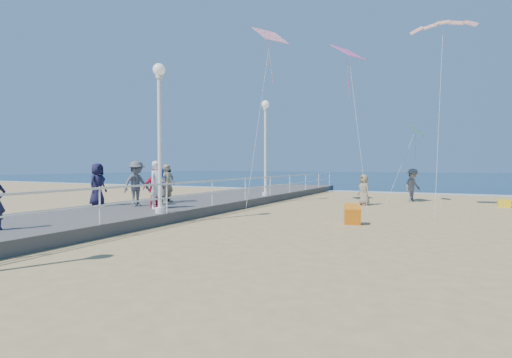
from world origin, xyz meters
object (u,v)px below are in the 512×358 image
at_px(spectator_3, 154,189).
at_px(beach_chair_left, 504,203).
at_px(spectator_6, 168,184).
at_px(lamp_post_mid, 159,122).
at_px(spectator_2, 137,184).
at_px(beach_walker_a, 413,185).
at_px(beach_walker_c, 364,190).
at_px(toddler_held, 163,178).
at_px(spectator_7, 169,185).
at_px(lamp_post_far, 265,137).
at_px(box_kite, 352,216).
at_px(woman_holding_toddler, 157,185).
at_px(spectator_4, 97,185).

distance_m(spectator_3, beach_chair_left, 17.03).
bearing_deg(spectator_6, lamp_post_mid, -135.09).
bearing_deg(spectator_6, spectator_2, -179.45).
relative_size(beach_walker_a, beach_walker_c, 1.18).
height_order(toddler_held, beach_walker_a, toddler_held).
bearing_deg(lamp_post_mid, spectator_7, 124.50).
xyz_separation_m(toddler_held, beach_walker_a, (8.19, 12.23, -0.66)).
bearing_deg(spectator_6, beach_chair_left, -46.91).
distance_m(lamp_post_far, spectator_7, 6.47).
bearing_deg(toddler_held, beach_chair_left, -39.39).
bearing_deg(lamp_post_far, spectator_2, -107.99).
xyz_separation_m(beach_walker_a, box_kite, (-1.14, -10.49, -0.66)).
bearing_deg(beach_walker_a, spectator_3, 173.90).
bearing_deg(spectator_2, spectator_7, 10.82).
bearing_deg(lamp_post_mid, beach_walker_a, 61.22).
height_order(spectator_3, spectator_7, spectator_7).
height_order(spectator_2, spectator_6, spectator_2).
relative_size(spectator_6, beach_chair_left, 3.19).
height_order(lamp_post_far, beach_walker_c, lamp_post_far).
xyz_separation_m(woman_holding_toddler, spectator_2, (-1.47, 0.44, 0.00)).
height_order(lamp_post_far, spectator_2, lamp_post_far).
xyz_separation_m(spectator_6, beach_walker_a, (9.52, 10.27, -0.32)).
xyz_separation_m(spectator_7, beach_walker_a, (9.79, 9.86, -0.24)).
xyz_separation_m(beach_walker_c, box_kite, (0.98, -7.16, -0.51)).
relative_size(spectator_6, beach_walker_a, 0.92).
bearing_deg(spectator_4, spectator_6, -46.34).
distance_m(spectator_6, beach_walker_a, 14.00).
bearing_deg(spectator_3, beach_walker_c, -13.05).
distance_m(spectator_2, spectator_3, 1.25).
xyz_separation_m(spectator_4, spectator_7, (1.54, 2.76, -0.11)).
distance_m(spectator_3, spectator_6, 2.19).
xyz_separation_m(toddler_held, spectator_2, (-1.62, 0.29, -0.27)).
distance_m(woman_holding_toddler, spectator_6, 2.42).
xyz_separation_m(spectator_7, box_kite, (8.65, -0.63, -0.89)).
relative_size(spectator_4, beach_walker_c, 1.11).
bearing_deg(beach_chair_left, lamp_post_far, -165.28).
relative_size(toddler_held, beach_walker_c, 0.45).
distance_m(lamp_post_mid, spectator_4, 4.68).
height_order(woman_holding_toddler, toddler_held, woman_holding_toddler).
relative_size(spectator_3, beach_walker_c, 0.96).
distance_m(beach_walker_a, beach_walker_c, 3.95).
bearing_deg(toddler_held, spectator_3, 103.02).
height_order(box_kite, beach_chair_left, box_kite).
bearing_deg(box_kite, spectator_4, 173.97).
bearing_deg(spectator_4, beach_walker_c, -53.65).
xyz_separation_m(spectator_3, beach_walker_c, (6.49, 8.92, -0.37)).
distance_m(lamp_post_far, spectator_2, 8.26).
height_order(lamp_post_far, beach_chair_left, lamp_post_far).
bearing_deg(toddler_held, lamp_post_mid, -134.91).
distance_m(spectator_4, spectator_6, 2.97).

